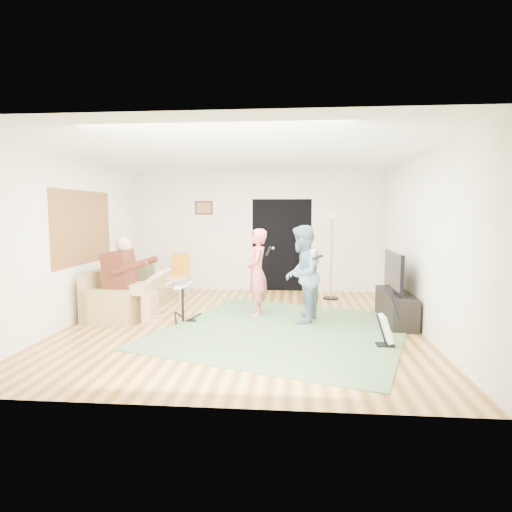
# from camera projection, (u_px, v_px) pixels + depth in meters

# --- Properties ---
(floor) EXTENTS (6.00, 6.00, 0.00)m
(floor) POSITION_uv_depth(u_px,v_px,m) (243.00, 324.00, 6.97)
(floor) COLOR brown
(floor) RESTS_ON ground
(walls) EXTENTS (5.50, 6.00, 2.70)m
(walls) POSITION_uv_depth(u_px,v_px,m) (242.00, 241.00, 6.82)
(walls) COLOR white
(walls) RESTS_ON floor
(ceiling) EXTENTS (6.00, 6.00, 0.00)m
(ceiling) POSITION_uv_depth(u_px,v_px,m) (242.00, 155.00, 6.68)
(ceiling) COLOR white
(ceiling) RESTS_ON walls
(window_blinds) EXTENTS (0.00, 2.05, 2.05)m
(window_blinds) POSITION_uv_depth(u_px,v_px,m) (83.00, 228.00, 7.24)
(window_blinds) COLOR #925D2D
(window_blinds) RESTS_ON walls
(doorway) EXTENTS (2.10, 0.00, 2.10)m
(doorway) POSITION_uv_depth(u_px,v_px,m) (282.00, 245.00, 9.77)
(doorway) COLOR black
(doorway) RESTS_ON walls
(picture_frame) EXTENTS (0.42, 0.03, 0.32)m
(picture_frame) POSITION_uv_depth(u_px,v_px,m) (204.00, 208.00, 9.84)
(picture_frame) COLOR #3F2314
(picture_frame) RESTS_ON walls
(area_rug) EXTENTS (4.43, 4.48, 0.02)m
(area_rug) POSITION_uv_depth(u_px,v_px,m) (284.00, 330.00, 6.56)
(area_rug) COLOR #496C41
(area_rug) RESTS_ON floor
(sofa) EXTENTS (0.83, 2.01, 0.81)m
(sofa) POSITION_uv_depth(u_px,v_px,m) (123.00, 297.00, 7.81)
(sofa) COLOR #A38B51
(sofa) RESTS_ON floor
(drummer) EXTENTS (0.91, 0.51, 1.40)m
(drummer) POSITION_uv_depth(u_px,v_px,m) (131.00, 288.00, 7.10)
(drummer) COLOR #532317
(drummer) RESTS_ON sofa
(drum_kit) EXTENTS (0.37, 0.66, 0.68)m
(drum_kit) POSITION_uv_depth(u_px,v_px,m) (183.00, 304.00, 7.05)
(drum_kit) COLOR black
(drum_kit) RESTS_ON floor
(singer) EXTENTS (0.40, 0.58, 1.52)m
(singer) POSITION_uv_depth(u_px,v_px,m) (257.00, 272.00, 7.46)
(singer) COLOR #E66464
(singer) RESTS_ON floor
(microphone) EXTENTS (0.06, 0.06, 0.24)m
(microphone) POSITION_uv_depth(u_px,v_px,m) (268.00, 251.00, 7.40)
(microphone) COLOR black
(microphone) RESTS_ON singer
(guitarist) EXTENTS (0.78, 0.91, 1.60)m
(guitarist) POSITION_uv_depth(u_px,v_px,m) (302.00, 274.00, 6.96)
(guitarist) COLOR slate
(guitarist) RESTS_ON floor
(guitar_held) EXTENTS (0.31, 0.61, 0.26)m
(guitar_held) POSITION_uv_depth(u_px,v_px,m) (314.00, 257.00, 6.91)
(guitar_held) COLOR silver
(guitar_held) RESTS_ON guitarist
(guitar_spare) EXTENTS (0.31, 0.28, 0.87)m
(guitar_spare) POSITION_uv_depth(u_px,v_px,m) (386.00, 329.00, 5.76)
(guitar_spare) COLOR black
(guitar_spare) RESTS_ON floor
(torchiere_lamp) EXTENTS (0.32, 0.32, 1.78)m
(torchiere_lamp) POSITION_uv_depth(u_px,v_px,m) (332.00, 241.00, 8.81)
(torchiere_lamp) COLOR black
(torchiere_lamp) RESTS_ON floor
(dining_chair) EXTENTS (0.49, 0.51, 0.94)m
(dining_chair) POSITION_uv_depth(u_px,v_px,m) (177.00, 283.00, 8.96)
(dining_chair) COLOR #D3B989
(dining_chair) RESTS_ON floor
(tv_cabinet) EXTENTS (0.40, 1.40, 0.50)m
(tv_cabinet) POSITION_uv_depth(u_px,v_px,m) (396.00, 307.00, 7.03)
(tv_cabinet) COLOR black
(tv_cabinet) RESTS_ON floor
(television) EXTENTS (0.06, 1.12, 0.64)m
(television) POSITION_uv_depth(u_px,v_px,m) (394.00, 271.00, 6.98)
(television) COLOR black
(television) RESTS_ON tv_cabinet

